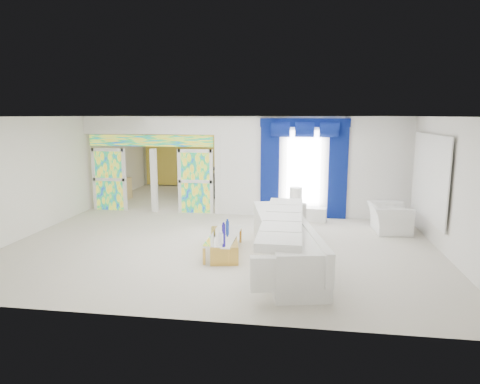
% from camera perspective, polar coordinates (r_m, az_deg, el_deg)
% --- Properties ---
extents(floor, '(12.00, 12.00, 0.00)m').
position_cam_1_polar(floor, '(12.29, -0.57, -4.03)').
color(floor, '#B7AF9E').
rests_on(floor, ground).
extents(dividing_wall, '(5.70, 0.18, 3.00)m').
position_cam_1_polar(dividing_wall, '(12.86, 9.64, 3.27)').
color(dividing_wall, white).
rests_on(dividing_wall, ground).
extents(dividing_header, '(4.30, 0.18, 0.55)m').
position_cam_1_polar(dividing_header, '(13.60, -12.01, 8.74)').
color(dividing_header, white).
rests_on(dividing_header, dividing_wall).
extents(stained_panel_left, '(0.95, 0.04, 2.00)m').
position_cam_1_polar(stained_panel_left, '(14.30, -17.12, 1.63)').
color(stained_panel_left, '#994C3F').
rests_on(stained_panel_left, ground).
extents(stained_panel_right, '(0.95, 0.04, 2.00)m').
position_cam_1_polar(stained_panel_right, '(13.33, -5.98, 1.43)').
color(stained_panel_right, '#994C3F').
rests_on(stained_panel_right, ground).
extents(stained_transom, '(4.00, 0.05, 0.35)m').
position_cam_1_polar(stained_transom, '(13.62, -11.94, 6.75)').
color(stained_transom, '#994C3F').
rests_on(stained_transom, dividing_header).
extents(window_pane, '(1.00, 0.02, 2.30)m').
position_cam_1_polar(window_pane, '(12.76, 8.52, 3.02)').
color(window_pane, white).
rests_on(window_pane, dividing_wall).
extents(blue_drape_left, '(0.55, 0.10, 2.80)m').
position_cam_1_polar(blue_drape_left, '(12.77, 4.02, 2.89)').
color(blue_drape_left, '#060349').
rests_on(blue_drape_left, ground).
extents(blue_drape_right, '(0.55, 0.10, 2.80)m').
position_cam_1_polar(blue_drape_right, '(12.78, 13.00, 2.66)').
color(blue_drape_right, '#060349').
rests_on(blue_drape_right, ground).
extents(blue_pelmet, '(2.60, 0.12, 0.25)m').
position_cam_1_polar(blue_pelmet, '(12.63, 8.68, 9.18)').
color(blue_pelmet, '#060349').
rests_on(blue_pelmet, dividing_wall).
extents(wall_mirror, '(0.04, 2.70, 1.90)m').
position_cam_1_polar(wall_mirror, '(11.29, 24.16, 1.82)').
color(wall_mirror, white).
rests_on(wall_mirror, ground).
extents(gold_curtains, '(9.70, 0.12, 2.90)m').
position_cam_1_polar(gold_curtains, '(17.82, 2.36, 5.32)').
color(gold_curtains, gold).
rests_on(gold_curtains, ground).
extents(white_sofa, '(1.77, 4.46, 0.83)m').
position_cam_1_polar(white_sofa, '(9.06, 5.93, -6.58)').
color(white_sofa, white).
rests_on(white_sofa, ground).
extents(coffee_table, '(0.91, 1.82, 0.39)m').
position_cam_1_polar(coffee_table, '(9.56, -2.19, -7.03)').
color(coffee_table, gold).
rests_on(coffee_table, ground).
extents(console_table, '(1.22, 0.53, 0.39)m').
position_cam_1_polar(console_table, '(12.56, 8.80, -2.91)').
color(console_table, white).
rests_on(console_table, ground).
extents(table_lamp, '(0.36, 0.36, 0.58)m').
position_cam_1_polar(table_lamp, '(12.46, 7.49, -0.70)').
color(table_lamp, white).
rests_on(table_lamp, console_table).
extents(armchair, '(1.04, 1.17, 0.73)m').
position_cam_1_polar(armchair, '(11.85, 19.38, -3.34)').
color(armchair, white).
rests_on(armchair, ground).
extents(grand_piano, '(1.80, 2.15, 0.96)m').
position_cam_1_polar(grand_piano, '(16.46, -3.98, 1.31)').
color(grand_piano, black).
rests_on(grand_piano, ground).
extents(piano_bench, '(0.88, 0.48, 0.28)m').
position_cam_1_polar(piano_bench, '(14.99, -5.27, -0.92)').
color(piano_bench, black).
rests_on(piano_bench, ground).
extents(tv_console, '(0.54, 0.49, 0.78)m').
position_cam_1_polar(tv_console, '(16.16, -15.47, 0.47)').
color(tv_console, '#A47252').
rests_on(tv_console, ground).
extents(chandelier, '(0.60, 0.60, 0.60)m').
position_cam_1_polar(chandelier, '(15.72, -7.05, 8.79)').
color(chandelier, gold).
rests_on(chandelier, ceiling).
extents(decanters, '(0.11, 0.98, 0.27)m').
position_cam_1_polar(decanters, '(9.55, -2.16, -5.20)').
color(decanters, navy).
rests_on(decanters, coffee_table).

